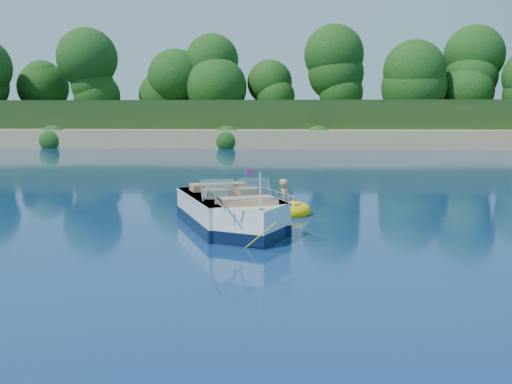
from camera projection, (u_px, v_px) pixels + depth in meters
The scene contains 6 objects.
ground at pixel (349, 250), 11.99m from camera, with size 160.00×160.00×0.00m, color #0A2549.
shoreline at pixel (303, 128), 74.89m from camera, with size 170.00×59.00×6.00m.
treeline at pixel (308, 83), 51.76m from camera, with size 150.00×7.12×8.19m.
motorboat at pixel (233, 215), 14.16m from camera, with size 3.27×5.20×1.84m.
tow_tube at pixel (285, 210), 16.30m from camera, with size 1.50×1.50×0.40m.
boy at pixel (285, 214), 16.24m from camera, with size 0.49×0.32×1.35m, color tan.
Camera 1 is at (-1.18, -11.81, 2.86)m, focal length 40.00 mm.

